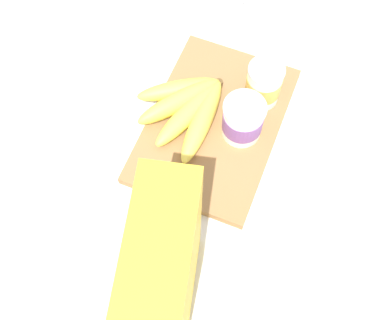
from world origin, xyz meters
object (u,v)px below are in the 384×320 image
(banana_bunch, at_px, (187,107))
(yogurt_cup_front, at_px, (264,84))
(spoon, at_px, (236,8))
(yogurt_cup_back, at_px, (242,121))
(cutting_board, at_px, (214,124))
(cereal_box, at_px, (164,272))

(banana_bunch, bearing_deg, yogurt_cup_front, 125.00)
(spoon, bearing_deg, yogurt_cup_back, 21.08)
(spoon, bearing_deg, cutting_board, 11.66)
(cutting_board, height_order, cereal_box, cereal_box)
(yogurt_cup_back, bearing_deg, spoon, -158.92)
(cereal_box, height_order, yogurt_cup_front, cereal_box)
(yogurt_cup_front, xyz_separation_m, yogurt_cup_back, (0.08, -0.01, -0.00))
(cereal_box, distance_m, spoon, 0.61)
(cereal_box, height_order, yogurt_cup_back, cereal_box)
(yogurt_cup_back, distance_m, spoon, 0.30)
(cereal_box, bearing_deg, yogurt_cup_front, 163.06)
(yogurt_cup_back, bearing_deg, cereal_box, -1.93)
(cutting_board, height_order, yogurt_cup_back, yogurt_cup_back)
(spoon, bearing_deg, yogurt_cup_front, 31.17)
(cutting_board, bearing_deg, yogurt_cup_front, 143.18)
(cutting_board, height_order, yogurt_cup_front, yogurt_cup_front)
(banana_bunch, xyz_separation_m, spoon, (-0.27, -0.00, -0.03))
(banana_bunch, relative_size, spoon, 1.42)
(cutting_board, relative_size, spoon, 2.46)
(cereal_box, distance_m, banana_bunch, 0.34)
(cereal_box, distance_m, yogurt_cup_back, 0.31)
(banana_bunch, bearing_deg, cutting_board, 88.01)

